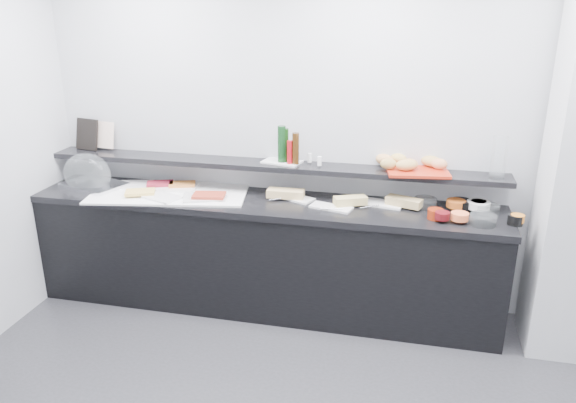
% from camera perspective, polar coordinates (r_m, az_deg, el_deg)
% --- Properties ---
extents(back_wall, '(5.00, 0.02, 2.70)m').
position_cam_1_polar(back_wall, '(4.31, 7.52, 6.35)').
color(back_wall, '#B2B4B9').
rests_on(back_wall, ground).
extents(buffet_cabinet, '(3.60, 0.60, 0.85)m').
position_cam_1_polar(buffet_cabinet, '(4.46, -2.43, -5.66)').
color(buffet_cabinet, black).
rests_on(buffet_cabinet, ground).
extents(counter_top, '(3.62, 0.62, 0.05)m').
position_cam_1_polar(counter_top, '(4.28, -2.52, -0.22)').
color(counter_top, black).
rests_on(counter_top, buffet_cabinet).
extents(wall_shelf, '(3.60, 0.25, 0.04)m').
position_cam_1_polar(wall_shelf, '(4.37, -1.96, 3.70)').
color(wall_shelf, black).
rests_on(wall_shelf, back_wall).
extents(cloche_base, '(0.57, 0.47, 0.04)m').
position_cam_1_polar(cloche_base, '(4.82, -19.06, 1.56)').
color(cloche_base, silver).
rests_on(cloche_base, counter_top).
extents(cloche_dome, '(0.41, 0.29, 0.34)m').
position_cam_1_polar(cloche_dome, '(4.79, -19.72, 2.66)').
color(cloche_dome, silver).
rests_on(cloche_dome, cloche_base).
extents(linen_runner, '(1.29, 0.78, 0.01)m').
position_cam_1_polar(linen_runner, '(4.51, -11.96, 0.84)').
color(linen_runner, white).
rests_on(linen_runner, counter_top).
extents(platter_meat_a, '(0.34, 0.28, 0.01)m').
position_cam_1_polar(platter_meat_a, '(4.75, -15.31, 1.69)').
color(platter_meat_a, white).
rests_on(platter_meat_a, linen_runner).
extents(food_meat_a, '(0.24, 0.20, 0.02)m').
position_cam_1_polar(food_meat_a, '(4.65, -12.87, 1.78)').
color(food_meat_a, maroon).
rests_on(food_meat_a, platter_meat_a).
extents(platter_salmon, '(0.33, 0.24, 0.01)m').
position_cam_1_polar(platter_salmon, '(4.58, -11.24, 1.39)').
color(platter_salmon, white).
rests_on(platter_salmon, linen_runner).
extents(food_salmon, '(0.24, 0.19, 0.02)m').
position_cam_1_polar(food_salmon, '(4.60, -10.70, 1.75)').
color(food_salmon, orange).
rests_on(food_salmon, platter_salmon).
extents(platter_cheese, '(0.32, 0.27, 0.01)m').
position_cam_1_polar(platter_cheese, '(4.38, -12.67, 0.42)').
color(platter_cheese, white).
rests_on(platter_cheese, linen_runner).
extents(food_cheese, '(0.26, 0.21, 0.02)m').
position_cam_1_polar(food_cheese, '(4.48, -14.80, 0.93)').
color(food_cheese, '#ECC45B').
rests_on(food_cheese, platter_cheese).
extents(platter_meat_b, '(0.37, 0.31, 0.01)m').
position_cam_1_polar(platter_meat_b, '(4.33, -8.49, 0.45)').
color(platter_meat_b, silver).
rests_on(platter_meat_b, linen_runner).
extents(food_meat_b, '(0.26, 0.19, 0.02)m').
position_cam_1_polar(food_meat_b, '(4.30, -8.03, 0.63)').
color(food_meat_b, maroon).
rests_on(food_meat_b, platter_meat_b).
extents(sandwich_plate_left, '(0.36, 0.26, 0.01)m').
position_cam_1_polar(sandwich_plate_left, '(4.31, 0.55, 0.41)').
color(sandwich_plate_left, white).
rests_on(sandwich_plate_left, counter_top).
extents(sandwich_food_left, '(0.29, 0.12, 0.06)m').
position_cam_1_polar(sandwich_food_left, '(4.29, -0.25, 0.82)').
color(sandwich_food_left, '#D8B271').
rests_on(sandwich_food_left, sandwich_plate_left).
extents(tongs_left, '(0.14, 0.09, 0.01)m').
position_cam_1_polar(tongs_left, '(4.25, -0.93, 0.27)').
color(tongs_left, '#B4B5BB').
rests_on(tongs_left, sandwich_plate_left).
extents(sandwich_plate_mid, '(0.33, 0.20, 0.01)m').
position_cam_1_polar(sandwich_plate_mid, '(4.12, 4.41, -0.60)').
color(sandwich_plate_mid, white).
rests_on(sandwich_plate_mid, counter_top).
extents(sandwich_food_mid, '(0.26, 0.19, 0.06)m').
position_cam_1_polar(sandwich_food_mid, '(4.16, 6.36, 0.09)').
color(sandwich_food_mid, tan).
rests_on(sandwich_food_mid, sandwich_plate_mid).
extents(tongs_mid, '(0.16, 0.04, 0.01)m').
position_cam_1_polar(tongs_mid, '(4.06, 4.42, -0.74)').
color(tongs_mid, silver).
rests_on(tongs_mid, sandwich_plate_mid).
extents(sandwich_plate_right, '(0.41, 0.23, 0.01)m').
position_cam_1_polar(sandwich_plate_right, '(4.25, 9.04, -0.14)').
color(sandwich_plate_right, white).
rests_on(sandwich_plate_right, counter_top).
extents(sandwich_food_right, '(0.28, 0.18, 0.06)m').
position_cam_1_polar(sandwich_food_right, '(4.20, 11.70, -0.02)').
color(sandwich_food_right, tan).
rests_on(sandwich_food_right, sandwich_plate_right).
extents(tongs_right, '(0.14, 0.10, 0.01)m').
position_cam_1_polar(tongs_right, '(4.14, 8.27, -0.51)').
color(tongs_right, '#B5B7BC').
rests_on(tongs_right, sandwich_plate_right).
extents(bowl_glass_fruit, '(0.21, 0.21, 0.07)m').
position_cam_1_polar(bowl_glass_fruit, '(4.24, 13.77, -0.12)').
color(bowl_glass_fruit, white).
rests_on(bowl_glass_fruit, counter_top).
extents(fill_glass_fruit, '(0.17, 0.17, 0.05)m').
position_cam_1_polar(fill_glass_fruit, '(4.25, 16.70, -0.19)').
color(fill_glass_fruit, '#CC5A1B').
rests_on(fill_glass_fruit, bowl_glass_fruit).
extents(bowl_black_jam, '(0.18, 0.18, 0.07)m').
position_cam_1_polar(bowl_black_jam, '(4.28, 17.20, -0.29)').
color(bowl_black_jam, black).
rests_on(bowl_black_jam, counter_top).
extents(fill_black_jam, '(0.14, 0.14, 0.05)m').
position_cam_1_polar(fill_black_jam, '(4.29, 18.79, -0.27)').
color(fill_black_jam, '#55140C').
rests_on(fill_black_jam, bowl_black_jam).
extents(bowl_glass_cream, '(0.18, 0.18, 0.07)m').
position_cam_1_polar(bowl_glass_cream, '(4.24, 19.64, -0.77)').
color(bowl_glass_cream, white).
rests_on(bowl_glass_cream, counter_top).
extents(fill_glass_cream, '(0.20, 0.20, 0.05)m').
position_cam_1_polar(fill_glass_cream, '(4.27, 18.77, -0.32)').
color(fill_glass_cream, white).
rests_on(fill_glass_cream, bowl_glass_cream).
extents(bowl_red_jam, '(0.14, 0.14, 0.07)m').
position_cam_1_polar(bowl_red_jam, '(4.04, 14.75, -1.24)').
color(bowl_red_jam, maroon).
rests_on(bowl_red_jam, counter_top).
extents(fill_red_jam, '(0.13, 0.13, 0.05)m').
position_cam_1_polar(fill_red_jam, '(3.99, 15.40, -1.39)').
color(fill_red_jam, '#4F0B0F').
rests_on(fill_red_jam, bowl_red_jam).
extents(bowl_glass_salmon, '(0.22, 0.22, 0.07)m').
position_cam_1_polar(bowl_glass_salmon, '(4.03, 19.20, -1.77)').
color(bowl_glass_salmon, white).
rests_on(bowl_glass_salmon, counter_top).
extents(fill_glass_salmon, '(0.15, 0.15, 0.05)m').
position_cam_1_polar(fill_glass_salmon, '(4.01, 17.04, -1.45)').
color(fill_glass_salmon, '#FD703D').
rests_on(fill_glass_salmon, bowl_glass_salmon).
extents(bowl_black_fruit, '(0.13, 0.13, 0.07)m').
position_cam_1_polar(bowl_black_fruit, '(4.11, 22.11, -1.72)').
color(bowl_black_fruit, black).
rests_on(bowl_black_fruit, counter_top).
extents(fill_black_fruit, '(0.10, 0.10, 0.05)m').
position_cam_1_polar(fill_black_fruit, '(4.11, 22.28, -1.58)').
color(fill_black_fruit, orange).
rests_on(fill_black_fruit, bowl_black_fruit).
extents(framed_print, '(0.23, 0.12, 0.26)m').
position_cam_1_polar(framed_print, '(5.02, -19.75, 6.44)').
color(framed_print, black).
rests_on(framed_print, wall_shelf).
extents(print_art, '(0.19, 0.08, 0.22)m').
position_cam_1_polar(print_art, '(4.95, -18.13, 6.45)').
color(print_art, beige).
rests_on(print_art, framed_print).
extents(condiment_tray, '(0.32, 0.24, 0.01)m').
position_cam_1_polar(condiment_tray, '(4.36, -0.61, 4.05)').
color(condiment_tray, white).
rests_on(condiment_tray, wall_shelf).
extents(bottle_green_a, '(0.06, 0.06, 0.26)m').
position_cam_1_polar(bottle_green_a, '(4.32, -0.30, 5.76)').
color(bottle_green_a, black).
rests_on(bottle_green_a, condiment_tray).
extents(bottle_brown, '(0.07, 0.07, 0.24)m').
position_cam_1_polar(bottle_brown, '(4.26, 0.78, 5.41)').
color(bottle_brown, '#361E09').
rests_on(bottle_brown, condiment_tray).
extents(bottle_green_b, '(0.08, 0.08, 0.28)m').
position_cam_1_polar(bottle_green_b, '(4.31, -0.64, 5.86)').
color(bottle_green_b, '#0E3514').
rests_on(bottle_green_b, condiment_tray).
extents(bottle_hot, '(0.05, 0.05, 0.18)m').
position_cam_1_polar(bottle_hot, '(4.27, 0.17, 5.04)').
color(bottle_hot, '#AA0C15').
rests_on(bottle_hot, condiment_tray).
extents(shaker_salt, '(0.04, 0.04, 0.07)m').
position_cam_1_polar(shaker_salt, '(4.24, 3.21, 4.13)').
color(shaker_salt, white).
rests_on(shaker_salt, condiment_tray).
extents(shaker_pepper, '(0.04, 0.04, 0.07)m').
position_cam_1_polar(shaker_pepper, '(4.33, 2.22, 4.46)').
color(shaker_pepper, white).
rests_on(shaker_pepper, condiment_tray).
extents(bread_tray, '(0.48, 0.37, 0.02)m').
position_cam_1_polar(bread_tray, '(4.21, 13.02, 3.02)').
color(bread_tray, '#B62913').
rests_on(bread_tray, wall_shelf).
extents(bread_roll_nw, '(0.16, 0.12, 0.08)m').
position_cam_1_polar(bread_roll_nw, '(4.29, 9.76, 4.24)').
color(bread_roll_nw, tan).
rests_on(bread_roll_nw, bread_tray).
extents(bread_roll_n, '(0.15, 0.12, 0.08)m').
position_cam_1_polar(bread_roll_n, '(4.32, 11.14, 4.28)').
color(bread_roll_n, tan).
rests_on(bread_roll_n, bread_tray).
extents(bread_roll_ne, '(0.18, 0.16, 0.08)m').
position_cam_1_polar(bread_roll_ne, '(4.31, 14.35, 3.98)').
color(bread_roll_ne, '#BA8E47').
rests_on(bread_roll_ne, bread_tray).
extents(bread_roll_sw, '(0.13, 0.09, 0.08)m').
position_cam_1_polar(bread_roll_sw, '(4.17, 10.17, 3.78)').
color(bread_roll_sw, '#AA8641').
rests_on(bread_roll_sw, bread_tray).
extents(bread_roll_s, '(0.18, 0.14, 0.08)m').
position_cam_1_polar(bread_roll_s, '(4.17, 11.92, 3.64)').
color(bread_roll_s, '#B98C46').
rests_on(bread_roll_s, bread_tray).
extents(bread_roll_midw, '(0.14, 0.11, 0.08)m').
position_cam_1_polar(bread_roll_midw, '(4.20, 12.28, 3.74)').
color(bread_roll_midw, '#BE8448').
rests_on(bread_roll_midw, bread_tray).
extents(bread_roll_mide, '(0.13, 0.10, 0.08)m').
position_cam_1_polar(bread_roll_mide, '(4.25, 15.12, 3.70)').
color(bread_roll_mide, '#D88852').
rests_on(bread_roll_mide, bread_tray).
extents(carafe, '(0.11, 0.11, 0.30)m').
position_cam_1_polar(carafe, '(4.21, 20.64, 4.20)').
color(carafe, white).
rests_on(carafe, wall_shelf).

